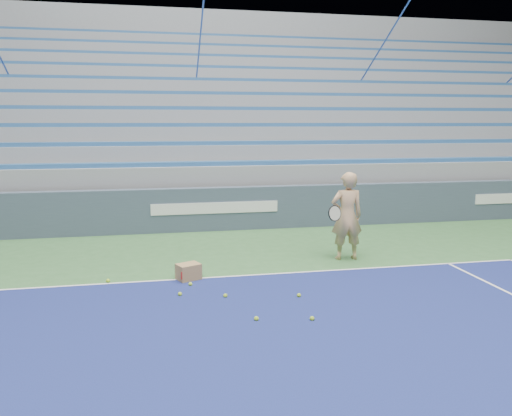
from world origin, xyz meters
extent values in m
cube|color=white|center=(0.00, 11.88, 0.01)|extent=(10.97, 0.05, 0.00)
cube|color=#3C4A5C|center=(0.00, 15.88, 0.55)|extent=(30.00, 0.30, 1.10)
cube|color=white|center=(0.00, 15.72, 0.60)|extent=(3.20, 0.02, 0.28)
cube|color=gray|center=(0.00, 20.43, 0.55)|extent=(30.00, 8.50, 1.10)
cube|color=gray|center=(0.00, 20.43, 1.35)|extent=(30.00, 8.50, 0.50)
cube|color=#285792|center=(0.00, 16.56, 1.66)|extent=(29.60, 0.42, 0.11)
cube|color=gray|center=(0.00, 20.86, 1.85)|extent=(30.00, 7.65, 0.50)
cube|color=#285792|center=(0.00, 17.41, 2.16)|extent=(29.60, 0.42, 0.11)
cube|color=gray|center=(0.00, 21.28, 2.35)|extent=(30.00, 6.80, 0.50)
cube|color=#285792|center=(0.00, 18.26, 2.66)|extent=(29.60, 0.42, 0.11)
cube|color=gray|center=(0.00, 21.71, 2.85)|extent=(30.00, 5.95, 0.50)
cube|color=#285792|center=(0.00, 19.11, 3.16)|extent=(29.60, 0.42, 0.11)
cube|color=gray|center=(0.00, 22.13, 3.35)|extent=(30.00, 5.10, 0.50)
cube|color=#285792|center=(0.00, 19.96, 3.66)|extent=(29.60, 0.42, 0.11)
cube|color=gray|center=(0.00, 22.56, 3.85)|extent=(30.00, 4.25, 0.50)
cube|color=#285792|center=(0.00, 20.81, 4.15)|extent=(29.60, 0.42, 0.11)
cube|color=gray|center=(0.00, 22.98, 4.35)|extent=(30.00, 3.40, 0.50)
cube|color=#285792|center=(0.00, 21.66, 4.65)|extent=(29.60, 0.42, 0.11)
cube|color=gray|center=(0.00, 23.41, 4.85)|extent=(30.00, 2.55, 0.50)
cube|color=#285792|center=(0.00, 22.51, 5.15)|extent=(29.60, 0.42, 0.11)
cube|color=gray|center=(0.00, 23.84, 5.35)|extent=(30.00, 1.70, 0.50)
cube|color=#285792|center=(0.00, 23.36, 5.65)|extent=(29.60, 0.42, 0.11)
cube|color=gray|center=(0.00, 24.26, 5.85)|extent=(30.00, 0.85, 0.50)
cube|color=#285792|center=(0.00, 24.21, 6.15)|extent=(29.60, 0.42, 0.11)
cube|color=gray|center=(0.00, 24.98, 3.65)|extent=(31.00, 0.40, 7.30)
cylinder|color=#3157AD|center=(-6.00, 20.43, 4.60)|extent=(0.05, 8.53, 5.04)
cylinder|color=#3157AD|center=(0.00, 20.43, 4.60)|extent=(0.05, 8.53, 5.04)
cylinder|color=#3157AD|center=(6.00, 20.43, 4.60)|extent=(0.05, 8.53, 5.04)
imported|color=tan|center=(2.28, 12.63, 0.88)|extent=(0.66, 0.45, 1.77)
cylinder|color=black|center=(1.93, 12.38, 0.95)|extent=(0.12, 0.27, 0.08)
cylinder|color=beige|center=(1.83, 12.10, 1.05)|extent=(0.29, 0.16, 0.28)
torus|color=black|center=(1.83, 12.10, 1.05)|extent=(0.31, 0.18, 0.30)
cube|color=#9C794B|center=(-0.92, 11.87, 0.14)|extent=(0.47, 0.42, 0.29)
cube|color=#B21E19|center=(-0.92, 11.72, 0.14)|extent=(0.29, 0.14, 0.13)
sphere|color=#A7D12A|center=(0.74, 10.64, 0.03)|extent=(0.07, 0.07, 0.07)
sphere|color=#A7D12A|center=(-0.10, 9.83, 0.03)|extent=(0.07, 0.07, 0.07)
sphere|color=#A7D12A|center=(-2.29, 11.98, 0.03)|extent=(0.07, 0.07, 0.07)
sphere|color=#A7D12A|center=(-0.91, 11.52, 0.03)|extent=(0.07, 0.07, 0.07)
sphere|color=#A7D12A|center=(-1.10, 11.05, 0.03)|extent=(0.07, 0.07, 0.07)
sphere|color=#A7D12A|center=(-0.40, 10.84, 0.03)|extent=(0.07, 0.07, 0.07)
sphere|color=#A7D12A|center=(0.66, 9.69, 0.03)|extent=(0.07, 0.07, 0.07)
camera|label=1|loc=(-1.37, 3.39, 2.73)|focal=35.00mm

